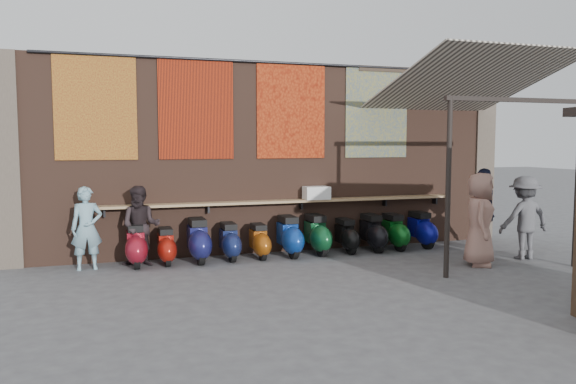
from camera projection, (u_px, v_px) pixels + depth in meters
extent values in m
plane|color=#474749|center=(320.00, 279.00, 9.63)|extent=(70.00, 70.00, 0.00)
cube|color=brown|center=(275.00, 158.00, 12.01)|extent=(10.00, 0.40, 4.00)
cube|color=#4C4238|center=(6.00, 160.00, 10.39)|extent=(0.50, 0.50, 4.00)
cube|color=#4C4238|center=(479.00, 156.00, 13.62)|extent=(0.50, 0.50, 4.00)
cube|color=#9E7A51|center=(280.00, 201.00, 11.74)|extent=(8.00, 0.32, 0.05)
cube|color=white|center=(317.00, 193.00, 11.95)|extent=(0.54, 0.32, 0.27)
cube|color=maroon|center=(96.00, 107.00, 10.59)|extent=(1.50, 0.02, 2.00)
cube|color=red|center=(196.00, 109.00, 11.18)|extent=(1.50, 0.02, 2.00)
cube|color=#B53E16|center=(291.00, 111.00, 11.81)|extent=(1.50, 0.02, 2.00)
cube|color=navy|center=(377.00, 112.00, 12.43)|extent=(1.50, 0.02, 2.00)
cylinder|color=black|center=(278.00, 63.00, 11.62)|extent=(9.50, 0.06, 0.06)
imported|color=#7BA5B3|center=(87.00, 228.00, 10.27)|extent=(0.59, 0.41, 1.53)
imported|color=black|center=(141.00, 226.00, 10.57)|extent=(0.86, 0.74, 1.52)
imported|color=black|center=(484.00, 212.00, 11.51)|extent=(1.08, 1.04, 1.81)
imported|color=#545459|center=(524.00, 218.00, 11.21)|extent=(1.11, 0.68, 1.67)
imported|color=#A17466|center=(480.00, 219.00, 10.59)|extent=(0.96, 1.03, 1.77)
cube|color=beige|center=(467.00, 82.00, 11.25)|extent=(3.20, 3.28, 0.97)
cube|color=#33261C|center=(425.00, 71.00, 12.72)|extent=(3.30, 0.08, 0.12)
cube|color=black|center=(519.00, 100.00, 9.88)|extent=(3.00, 0.08, 0.08)
cylinder|color=black|center=(448.00, 188.00, 9.58)|extent=(0.09, 0.09, 3.10)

